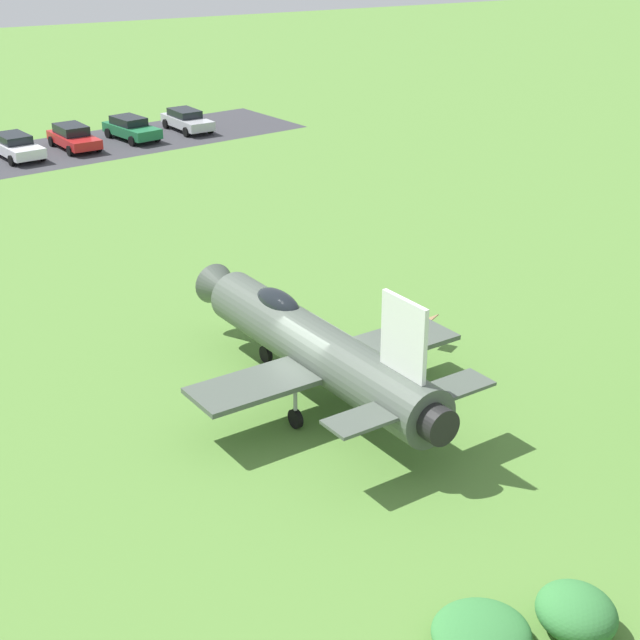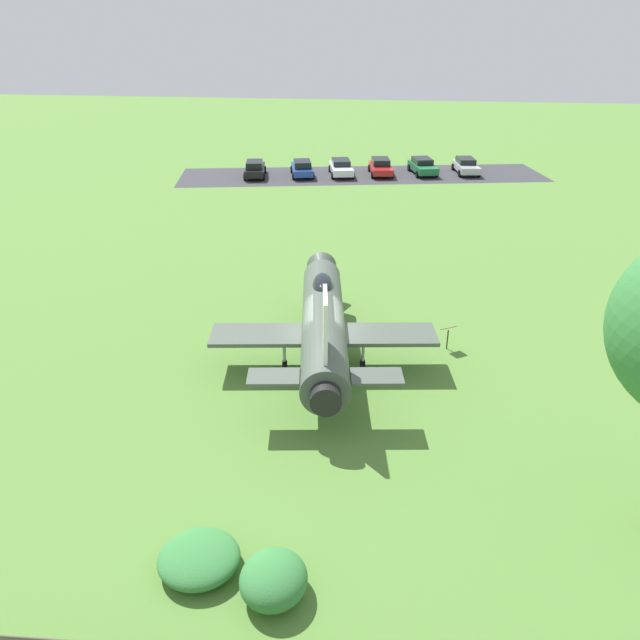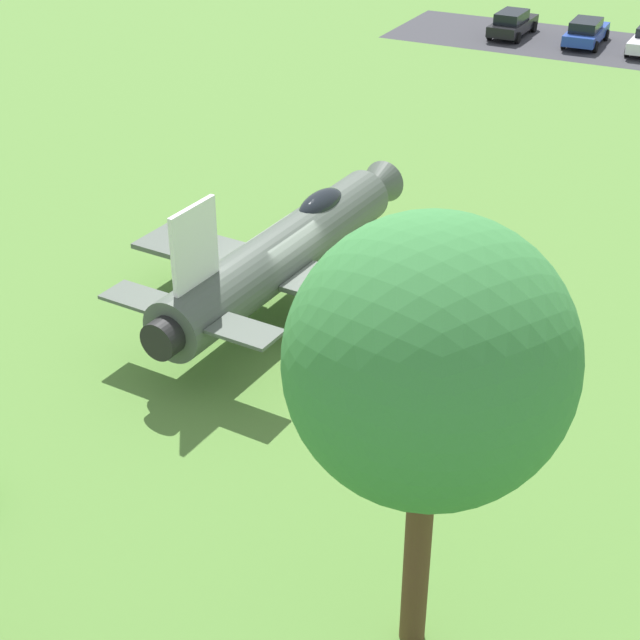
{
  "view_description": "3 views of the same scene",
  "coord_description": "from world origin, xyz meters",
  "px_view_note": "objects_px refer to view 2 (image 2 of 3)",
  "views": [
    {
      "loc": [
        -23.92,
        11.82,
        14.6
      ],
      "look_at": [
        0.57,
        -0.32,
        2.45
      ],
      "focal_mm": 53.79,
      "sensor_mm": 36.0,
      "label": 1
    },
    {
      "loc": [
        -22.32,
        -2.91,
        12.81
      ],
      "look_at": [
        0.26,
        0.18,
        1.78
      ],
      "focal_mm": 34.29,
      "sensor_mm": 36.0,
      "label": 2
    },
    {
      "loc": [
        -19.51,
        -17.27,
        14.66
      ],
      "look_at": [
        -3.29,
        -4.17,
        2.5
      ],
      "focal_mm": 54.64,
      "sensor_mm": 36.0,
      "label": 3
    }
  ],
  "objects_px": {
    "info_plaque": "(448,331)",
    "parked_car_silver": "(466,165)",
    "parked_car_black": "(255,168)",
    "parked_car_blue": "(302,168)",
    "shrub_near_fence": "(199,558)",
    "shrub_by_tree": "(273,579)",
    "parked_car_white": "(341,167)",
    "parked_car_green": "(423,166)",
    "parked_car_red": "(381,166)",
    "display_jet": "(323,319)"
  },
  "relations": [
    {
      "from": "shrub_near_fence",
      "to": "parked_car_green",
      "type": "distance_m",
      "value": 48.66
    },
    {
      "from": "parked_car_silver",
      "to": "parked_car_green",
      "type": "relative_size",
      "value": 0.99
    },
    {
      "from": "parked_car_green",
      "to": "shrub_near_fence",
      "type": "bearing_deg",
      "value": -22.55
    },
    {
      "from": "parked_car_blue",
      "to": "parked_car_red",
      "type": "bearing_deg",
      "value": -89.85
    },
    {
      "from": "parked_car_black",
      "to": "parked_car_silver",
      "type": "bearing_deg",
      "value": -88.17
    },
    {
      "from": "parked_car_black",
      "to": "parked_car_blue",
      "type": "bearing_deg",
      "value": -88.74
    },
    {
      "from": "parked_car_silver",
      "to": "parked_car_red",
      "type": "distance_m",
      "value": 8.19
    },
    {
      "from": "shrub_by_tree",
      "to": "parked_car_white",
      "type": "bearing_deg",
      "value": 3.97
    },
    {
      "from": "shrub_near_fence",
      "to": "parked_car_green",
      "type": "relative_size",
      "value": 0.45
    },
    {
      "from": "parked_car_silver",
      "to": "parked_car_blue",
      "type": "xyz_separation_m",
      "value": [
        -3.35,
        15.27,
        0.03
      ]
    },
    {
      "from": "info_plaque",
      "to": "parked_car_silver",
      "type": "height_order",
      "value": "parked_car_silver"
    },
    {
      "from": "parked_car_green",
      "to": "parked_car_white",
      "type": "relative_size",
      "value": 0.97
    },
    {
      "from": "parked_car_blue",
      "to": "parked_car_black",
      "type": "xyz_separation_m",
      "value": [
        -0.89,
        4.31,
        0.01
      ]
    },
    {
      "from": "parked_car_red",
      "to": "parked_car_white",
      "type": "distance_m",
      "value": 3.76
    },
    {
      "from": "parked_car_silver",
      "to": "parked_car_black",
      "type": "xyz_separation_m",
      "value": [
        -4.23,
        19.58,
        0.04
      ]
    },
    {
      "from": "parked_car_white",
      "to": "shrub_near_fence",
      "type": "bearing_deg",
      "value": -10.12
    },
    {
      "from": "shrub_by_tree",
      "to": "display_jet",
      "type": "bearing_deg",
      "value": 1.75
    },
    {
      "from": "info_plaque",
      "to": "parked_car_black",
      "type": "height_order",
      "value": "parked_car_black"
    },
    {
      "from": "parked_car_red",
      "to": "parked_car_white",
      "type": "xyz_separation_m",
      "value": [
        -0.77,
        3.68,
        -0.01
      ]
    },
    {
      "from": "parked_car_silver",
      "to": "parked_car_black",
      "type": "relative_size",
      "value": 0.99
    },
    {
      "from": "parked_car_red",
      "to": "parked_car_black",
      "type": "xyz_separation_m",
      "value": [
        -2.6,
        11.56,
        0.02
      ]
    },
    {
      "from": "parked_car_green",
      "to": "parked_car_silver",
      "type": "bearing_deg",
      "value": 86.67
    },
    {
      "from": "display_jet",
      "to": "parked_car_white",
      "type": "bearing_deg",
      "value": -3.51
    },
    {
      "from": "parked_car_silver",
      "to": "parked_car_green",
      "type": "distance_m",
      "value": 4.17
    },
    {
      "from": "display_jet",
      "to": "shrub_near_fence",
      "type": "relative_size",
      "value": 5.87
    },
    {
      "from": "display_jet",
      "to": "parked_car_black",
      "type": "distance_m",
      "value": 34.88
    },
    {
      "from": "info_plaque",
      "to": "display_jet",
      "type": "bearing_deg",
      "value": 104.95
    },
    {
      "from": "info_plaque",
      "to": "parked_car_blue",
      "type": "bearing_deg",
      "value": 19.81
    },
    {
      "from": "shrub_near_fence",
      "to": "shrub_by_tree",
      "type": "relative_size",
      "value": 1.16
    },
    {
      "from": "info_plaque",
      "to": "parked_car_red",
      "type": "relative_size",
      "value": 0.24
    },
    {
      "from": "shrub_by_tree",
      "to": "parked_car_black",
      "type": "height_order",
      "value": "parked_car_black"
    },
    {
      "from": "shrub_near_fence",
      "to": "parked_car_white",
      "type": "xyz_separation_m",
      "value": [
        46.67,
        1.2,
        0.39
      ]
    },
    {
      "from": "display_jet",
      "to": "parked_car_black",
      "type": "relative_size",
      "value": 2.61
    },
    {
      "from": "parked_car_silver",
      "to": "parked_car_green",
      "type": "xyz_separation_m",
      "value": [
        -0.84,
        4.08,
        0.02
      ]
    },
    {
      "from": "display_jet",
      "to": "parked_car_white",
      "type": "distance_m",
      "value": 35.12
    },
    {
      "from": "info_plaque",
      "to": "parked_car_red",
      "type": "distance_m",
      "value": 34.64
    },
    {
      "from": "parked_car_white",
      "to": "parked_car_black",
      "type": "relative_size",
      "value": 1.03
    },
    {
      "from": "display_jet",
      "to": "info_plaque",
      "type": "xyz_separation_m",
      "value": [
        1.41,
        -5.28,
        -0.91
      ]
    },
    {
      "from": "parked_car_white",
      "to": "parked_car_blue",
      "type": "height_order",
      "value": "parked_car_blue"
    },
    {
      "from": "shrub_near_fence",
      "to": "parked_car_red",
      "type": "relative_size",
      "value": 0.44
    },
    {
      "from": "parked_car_green",
      "to": "parked_car_red",
      "type": "distance_m",
      "value": 4.02
    },
    {
      "from": "shrub_near_fence",
      "to": "parked_car_black",
      "type": "relative_size",
      "value": 0.45
    },
    {
      "from": "parked_car_green",
      "to": "parked_car_white",
      "type": "xyz_separation_m",
      "value": [
        -1.57,
        7.62,
        -0.01
      ]
    },
    {
      "from": "shrub_by_tree",
      "to": "parked_car_blue",
      "type": "xyz_separation_m",
      "value": [
        46.26,
        6.85,
        0.25
      ]
    },
    {
      "from": "parked_car_green",
      "to": "parked_car_black",
      "type": "height_order",
      "value": "parked_car_black"
    },
    {
      "from": "display_jet",
      "to": "parked_car_white",
      "type": "relative_size",
      "value": 2.54
    },
    {
      "from": "info_plaque",
      "to": "parked_car_green",
      "type": "distance_m",
      "value": 35.14
    },
    {
      "from": "shrub_near_fence",
      "to": "parked_car_green",
      "type": "height_order",
      "value": "parked_car_green"
    },
    {
      "from": "parked_car_white",
      "to": "parked_car_blue",
      "type": "distance_m",
      "value": 3.69
    },
    {
      "from": "parked_car_silver",
      "to": "parked_car_blue",
      "type": "bearing_deg",
      "value": -85.85
    }
  ]
}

